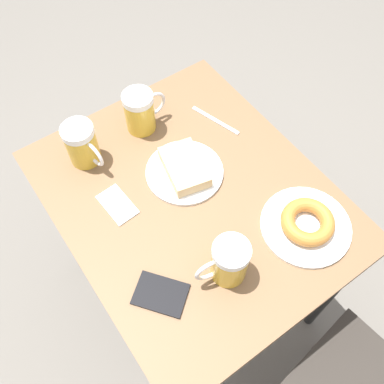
{
  "coord_description": "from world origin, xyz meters",
  "views": [
    {
      "loc": [
        0.36,
        0.5,
        1.78
      ],
      "look_at": [
        0.0,
        0.0,
        0.78
      ],
      "focal_mm": 40.0,
      "sensor_mm": 36.0,
      "label": 1
    }
  ],
  "objects_px": {
    "beer_mug_left": "(229,262)",
    "beer_mug_center": "(82,144)",
    "napkin_folded": "(117,205)",
    "plate_with_cake": "(184,169)",
    "plate_with_donut": "(307,224)",
    "passport_near_edge": "(161,294)",
    "beer_mug_right": "(140,111)",
    "fork": "(215,120)"
  },
  "relations": [
    {
      "from": "plate_with_cake",
      "to": "fork",
      "type": "xyz_separation_m",
      "value": [
        -0.19,
        -0.11,
        -0.02
      ]
    },
    {
      "from": "plate_with_donut",
      "to": "beer_mug_left",
      "type": "height_order",
      "value": "beer_mug_left"
    },
    {
      "from": "plate_with_donut",
      "to": "passport_near_edge",
      "type": "bearing_deg",
      "value": -9.13
    },
    {
      "from": "plate_with_cake",
      "to": "passport_near_edge",
      "type": "bearing_deg",
      "value": 46.1
    },
    {
      "from": "plate_with_donut",
      "to": "beer_mug_right",
      "type": "xyz_separation_m",
      "value": [
        0.17,
        -0.55,
        0.05
      ]
    },
    {
      "from": "beer_mug_right",
      "to": "napkin_folded",
      "type": "xyz_separation_m",
      "value": [
        0.21,
        0.2,
        -0.06
      ]
    },
    {
      "from": "plate_with_cake",
      "to": "napkin_folded",
      "type": "height_order",
      "value": "plate_with_cake"
    },
    {
      "from": "napkin_folded",
      "to": "passport_near_edge",
      "type": "xyz_separation_m",
      "value": [
        0.04,
        0.28,
        0.0
      ]
    },
    {
      "from": "plate_with_cake",
      "to": "beer_mug_right",
      "type": "height_order",
      "value": "beer_mug_right"
    },
    {
      "from": "plate_with_cake",
      "to": "plate_with_donut",
      "type": "height_order",
      "value": "same"
    },
    {
      "from": "napkin_folded",
      "to": "passport_near_edge",
      "type": "bearing_deg",
      "value": 81.78
    },
    {
      "from": "beer_mug_right",
      "to": "passport_near_edge",
      "type": "height_order",
      "value": "beer_mug_right"
    },
    {
      "from": "beer_mug_center",
      "to": "passport_near_edge",
      "type": "bearing_deg",
      "value": 84.33
    },
    {
      "from": "napkin_folded",
      "to": "beer_mug_center",
      "type": "bearing_deg",
      "value": -91.85
    },
    {
      "from": "beer_mug_left",
      "to": "beer_mug_center",
      "type": "relative_size",
      "value": 1.0
    },
    {
      "from": "beer_mug_left",
      "to": "passport_near_edge",
      "type": "distance_m",
      "value": 0.18
    },
    {
      "from": "plate_with_donut",
      "to": "beer_mug_left",
      "type": "bearing_deg",
      "value": -4.66
    },
    {
      "from": "beer_mug_center",
      "to": "passport_near_edge",
      "type": "height_order",
      "value": "beer_mug_center"
    },
    {
      "from": "plate_with_donut",
      "to": "passport_near_edge",
      "type": "relative_size",
      "value": 1.57
    },
    {
      "from": "plate_with_donut",
      "to": "passport_near_edge",
      "type": "height_order",
      "value": "plate_with_donut"
    },
    {
      "from": "beer_mug_center",
      "to": "fork",
      "type": "xyz_separation_m",
      "value": [
        -0.4,
        0.1,
        -0.07
      ]
    },
    {
      "from": "fork",
      "to": "plate_with_donut",
      "type": "bearing_deg",
      "value": 86.45
    },
    {
      "from": "plate_with_donut",
      "to": "napkin_folded",
      "type": "distance_m",
      "value": 0.51
    },
    {
      "from": "napkin_folded",
      "to": "plate_with_cake",
      "type": "bearing_deg",
      "value": 174.97
    },
    {
      "from": "plate_with_cake",
      "to": "passport_near_edge",
      "type": "xyz_separation_m",
      "value": [
        0.25,
        0.26,
        -0.02
      ]
    },
    {
      "from": "plate_with_cake",
      "to": "fork",
      "type": "bearing_deg",
      "value": -150.74
    },
    {
      "from": "fork",
      "to": "beer_mug_center",
      "type": "bearing_deg",
      "value": -14.21
    },
    {
      "from": "plate_with_cake",
      "to": "napkin_folded",
      "type": "distance_m",
      "value": 0.21
    },
    {
      "from": "plate_with_donut",
      "to": "beer_mug_center",
      "type": "relative_size",
      "value": 1.77
    },
    {
      "from": "beer_mug_left",
      "to": "beer_mug_right",
      "type": "distance_m",
      "value": 0.53
    },
    {
      "from": "plate_with_donut",
      "to": "beer_mug_center",
      "type": "xyz_separation_m",
      "value": [
        0.37,
        -0.54,
        0.05
      ]
    },
    {
      "from": "plate_with_cake",
      "to": "beer_mug_left",
      "type": "bearing_deg",
      "value": 74.64
    },
    {
      "from": "plate_with_cake",
      "to": "plate_with_donut",
      "type": "bearing_deg",
      "value": 116.53
    },
    {
      "from": "beer_mug_right",
      "to": "fork",
      "type": "height_order",
      "value": "beer_mug_right"
    },
    {
      "from": "passport_near_edge",
      "to": "plate_with_donut",
      "type": "bearing_deg",
      "value": 170.87
    },
    {
      "from": "plate_with_donut",
      "to": "beer_mug_center",
      "type": "distance_m",
      "value": 0.65
    },
    {
      "from": "plate_with_cake",
      "to": "beer_mug_left",
      "type": "relative_size",
      "value": 1.63
    },
    {
      "from": "beer_mug_center",
      "to": "fork",
      "type": "height_order",
      "value": "beer_mug_center"
    },
    {
      "from": "napkin_folded",
      "to": "beer_mug_left",
      "type": "bearing_deg",
      "value": 111.19
    },
    {
      "from": "fork",
      "to": "passport_near_edge",
      "type": "distance_m",
      "value": 0.58
    },
    {
      "from": "beer_mug_left",
      "to": "beer_mug_center",
      "type": "height_order",
      "value": "same"
    },
    {
      "from": "napkin_folded",
      "to": "fork",
      "type": "xyz_separation_m",
      "value": [
        -0.4,
        -0.09,
        -0.0
      ]
    }
  ]
}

